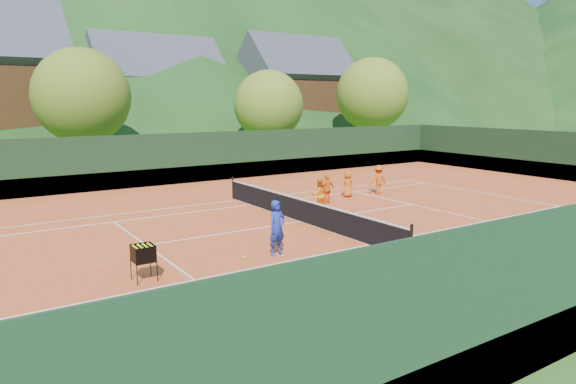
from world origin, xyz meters
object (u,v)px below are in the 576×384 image
tennis_net (301,210)px  student_d (378,180)px  student_a (319,195)px  chalet_right (295,98)px  student_b (327,189)px  chalet_mid (157,100)px  ball_hopper (143,254)px  student_c (348,184)px  coach (277,228)px

tennis_net → student_d: bearing=22.9°
student_a → chalet_right: (18.13, 28.71, 4.51)m
student_b → chalet_mid: size_ratio=0.11×
student_b → ball_hopper: size_ratio=1.41×
ball_hopper → chalet_mid: size_ratio=0.08×
student_a → student_c: size_ratio=1.12×
coach → tennis_net: bearing=32.7°
student_a → student_c: 3.71m
student_b → coach: bearing=39.2°
coach → student_d: size_ratio=1.16×
chalet_mid → student_b: bearing=-95.1°
ball_hopper → chalet_mid: (13.55, 37.39, 4.22)m
student_a → student_b: size_ratio=1.04×
student_b → chalet_right: (16.84, 27.63, 4.53)m
student_b → student_d: 3.91m
student_d → ball_hopper: bearing=26.9°
student_b → tennis_net: bearing=34.2°
coach → chalet_mid: bearing=62.8°
chalet_right → ball_hopper: bearing=-129.5°
coach → student_d: bearing=18.4°
student_a → coach: bearing=52.3°
student_a → chalet_mid: chalet_mid is taller
coach → student_b: 8.61m
student_c → student_d: bearing=-176.4°
student_a → student_b: student_a is taller
student_c → coach: bearing=47.0°
student_a → tennis_net: 2.29m
coach → chalet_mid: size_ratio=0.14×
chalet_right → tennis_net: bearing=-123.7°
student_c → tennis_net: bearing=40.8°
student_b → ball_hopper: bearing=25.7°
student_a → tennis_net: (-1.87, -1.29, -0.23)m
tennis_net → ball_hopper: size_ratio=12.07×
student_d → chalet_mid: 31.33m
student_b → ball_hopper: student_b is taller
chalet_right → coach: bearing=-124.9°
tennis_net → chalet_mid: size_ratio=0.95×
tennis_net → chalet_mid: 34.81m
student_a → ball_hopper: (-9.43, -4.68, 0.02)m
chalet_right → student_b: bearing=-121.4°
coach → student_a: bearing=29.0°
student_d → tennis_net: (-7.02, -2.97, -0.26)m
coach → ball_hopper: bearing=167.0°
coach → student_c: bearing=24.8°
chalet_mid → chalet_right: bearing=-15.9°
student_a → ball_hopper: student_a is taller
student_b → chalet_right: 32.68m
ball_hopper → student_b: bearing=28.2°
student_a → chalet_right: size_ratio=0.12×
chalet_mid → student_d: bearing=-88.1°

